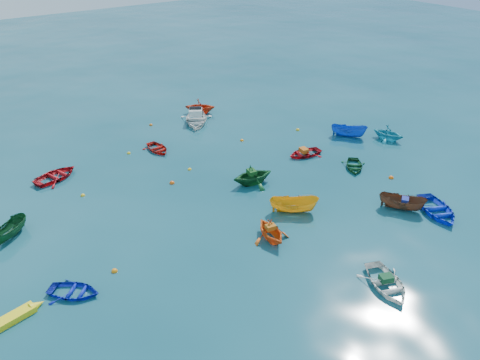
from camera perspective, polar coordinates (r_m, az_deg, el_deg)
ground at (r=30.34m, az=5.56°, el=-4.45°), size 160.00×160.00×0.00m
dinghy_blue_sw at (r=26.09m, az=-19.54°, el=-12.97°), size 3.28×3.28×0.56m
dinghy_white_near at (r=26.20m, az=17.34°, el=-12.31°), size 3.41×3.92×0.68m
sampan_brown_mid at (r=32.73m, az=19.02°, el=-3.34°), size 2.62×3.13×1.16m
dinghy_blue_se at (r=33.10m, az=22.81°, el=-3.74°), size 3.97×4.44×0.76m
dinghy_orange_w at (r=28.33m, az=3.73°, el=-7.15°), size 2.72×3.01×1.38m
sampan_yellow_mid at (r=30.86m, az=6.53°, el=-3.87°), size 3.26×2.90×1.23m
dinghy_green_e at (r=36.94m, az=13.70°, el=1.45°), size 3.15×3.17×0.54m
dinghy_cyan_se at (r=42.52m, az=17.51°, el=4.75°), size 2.93×3.18×1.40m
dinghy_red_nw at (r=37.01m, az=-21.46°, el=0.18°), size 3.86×3.24×0.68m
dinghy_green_n at (r=33.81m, az=1.55°, el=-0.42°), size 3.42×3.08×1.58m
dinghy_red_ne at (r=38.17m, az=7.85°, el=3.02°), size 3.12×2.42×0.59m
sampan_blue_far at (r=42.22m, az=13.04°, el=5.21°), size 2.84×3.13×1.19m
dinghy_red_far at (r=39.19m, az=-10.00°, el=3.57°), size 2.00×2.75×0.56m
dinghy_orange_far at (r=46.46m, az=-4.87°, el=8.17°), size 3.81×3.74×1.52m
sampan_green_far at (r=31.63m, az=-26.05°, el=-6.19°), size 2.82×2.54×1.07m
kayak_yellow at (r=25.70m, az=-27.24°, el=-15.76°), size 4.21×1.45×0.42m
motorboat_white at (r=44.18m, az=-5.37°, el=6.98°), size 4.79×5.17×1.47m
tarp_green_a at (r=25.94m, az=17.40°, el=-11.34°), size 0.81×0.72×0.32m
tarp_blue_a at (r=32.37m, az=19.48°, el=-2.32°), size 0.72×0.68×0.28m
tarp_orange_a at (r=27.87m, az=3.74°, el=-5.73°), size 0.64×0.53×0.28m
tarp_green_b at (r=33.30m, az=1.42°, el=0.97°), size 0.65×0.78×0.34m
tarp_orange_b at (r=37.91m, az=7.78°, el=3.62°), size 0.63×0.77×0.34m
buoy_or_a at (r=26.85m, az=-15.05°, el=-10.72°), size 0.35×0.35×0.35m
buoy_ye_a at (r=31.21m, az=8.00°, el=-3.55°), size 0.36×0.36×0.36m
buoy_or_b at (r=36.24m, az=17.93°, el=0.22°), size 0.38×0.38×0.38m
buoy_ye_b at (r=34.13m, az=-18.61°, el=-1.83°), size 0.30×0.30×0.30m
buoy_or_c at (r=34.17m, az=-8.28°, el=-0.40°), size 0.38×0.38×0.38m
buoy_ye_c at (r=35.83m, az=-6.16°, el=1.26°), size 0.30×0.30×0.30m
buoy_or_d at (r=40.30m, az=0.24°, el=4.81°), size 0.32×0.32×0.32m
buoy_ye_d at (r=39.15m, az=-13.40°, el=3.16°), size 0.30×0.30×0.30m
buoy_or_e at (r=44.18m, az=-10.80°, el=6.58°), size 0.32×0.32×0.32m
buoy_ye_e at (r=42.70m, az=7.05°, el=6.05°), size 0.35×0.35×0.35m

